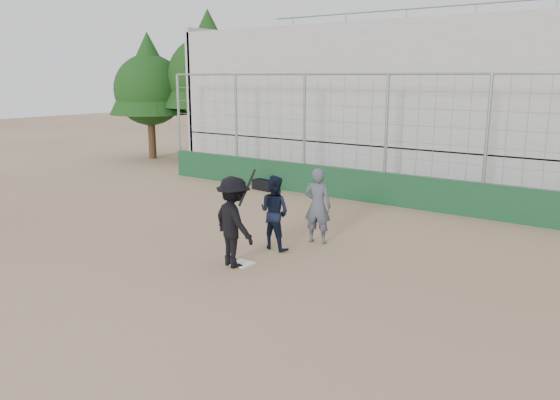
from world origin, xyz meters
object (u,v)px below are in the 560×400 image
Objects in this scene: batter_at_plate at (234,222)px; equipment_bag at (264,185)px; catcher_crouched at (274,225)px; umpire at (318,209)px.

equipment_bag is (-4.30, 6.68, -0.78)m from batter_at_plate.
batter_at_plate is 2.31× the size of equipment_bag.
catcher_crouched is at bearing -50.68° from equipment_bag.
catcher_crouched is 6.80m from equipment_bag.
batter_at_plate is at bearing -89.92° from catcher_crouched.
umpire is at bearing 77.39° from batter_at_plate.
equipment_bag is at bearing 129.32° from catcher_crouched.
catcher_crouched is 0.71× the size of umpire.
batter_at_plate reaches higher than umpire.
equipment_bag is at bearing 122.77° from batter_at_plate.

